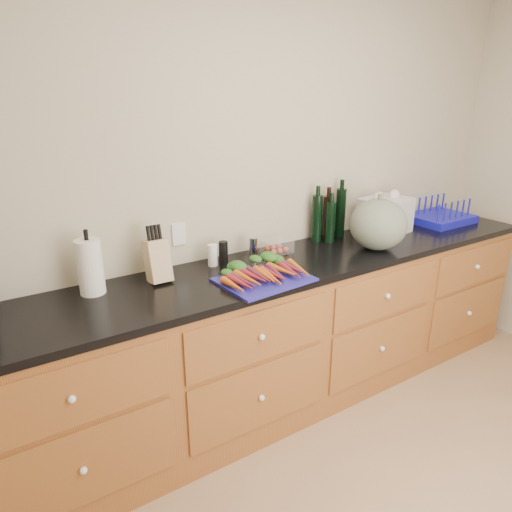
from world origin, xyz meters
TOP-DOWN VIEW (x-y plane):
  - wall_back at (0.00, 1.62)m, footprint 4.10×0.05m
  - cabinets at (0.00, 1.30)m, footprint 3.60×0.64m
  - countertop at (0.00, 1.30)m, footprint 3.64×0.62m
  - cutting_board at (-0.33, 1.14)m, footprint 0.48×0.38m
  - carrots at (-0.33, 1.17)m, footprint 0.43×0.30m
  - squash at (0.55, 1.19)m, footprint 0.35×0.35m
  - paper_towel at (-1.12, 1.46)m, footprint 0.12×0.12m
  - knife_block at (-0.79, 1.44)m, footprint 0.11×0.11m
  - grinder_salt at (-0.45, 1.48)m, footprint 0.05×0.05m
  - grinder_pepper at (-0.38, 1.48)m, footprint 0.05×0.05m
  - canister_chrome at (-0.18, 1.48)m, footprint 0.05×0.05m
  - tomato_box at (-0.02, 1.47)m, footprint 0.17×0.13m
  - bottles at (0.43, 1.51)m, footprint 0.27×0.14m
  - grocery_bag at (0.86, 1.42)m, footprint 0.37×0.31m
  - dish_rack at (1.42, 1.38)m, footprint 0.45×0.36m

SIDE VIEW (x-z plane):
  - cabinets at x=0.00m, z-range 0.00..0.90m
  - countertop at x=0.00m, z-range 0.90..0.94m
  - cutting_board at x=-0.33m, z-range 0.94..0.95m
  - carrots at x=-0.33m, z-range 0.95..1.00m
  - tomato_box at x=-0.02m, z-range 0.94..1.02m
  - dish_rack at x=1.42m, z-range 0.89..1.07m
  - canister_chrome at x=-0.18m, z-range 0.94..1.06m
  - grinder_salt at x=-0.45m, z-range 0.94..1.06m
  - grinder_pepper at x=-0.38m, z-range 0.94..1.07m
  - knife_block at x=-0.79m, z-range 0.94..1.16m
  - grocery_bag at x=0.86m, z-range 0.94..1.18m
  - paper_towel at x=-1.12m, z-range 0.94..1.21m
  - bottles at x=0.43m, z-range 0.93..1.25m
  - squash at x=0.55m, z-range 0.94..1.26m
  - wall_back at x=0.00m, z-range 0.00..2.60m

